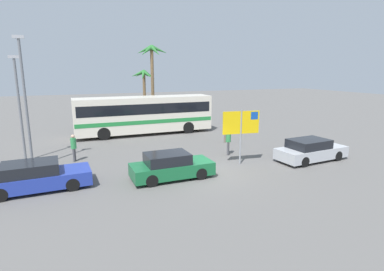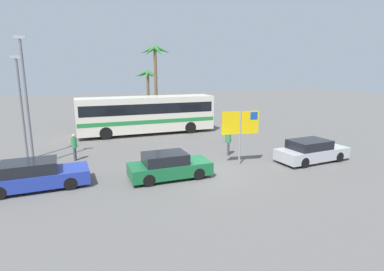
{
  "view_description": "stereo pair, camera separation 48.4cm",
  "coord_description": "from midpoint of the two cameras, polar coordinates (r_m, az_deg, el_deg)",
  "views": [
    {
      "loc": [
        -6.28,
        -14.06,
        5.36
      ],
      "look_at": [
        0.81,
        3.47,
        1.3
      ],
      "focal_mm": 28.52,
      "sensor_mm": 36.0,
      "label": 1
    },
    {
      "loc": [
        -5.83,
        -14.24,
        5.36
      ],
      "look_at": [
        0.81,
        3.47,
        1.3
      ],
      "focal_mm": 28.52,
      "sensor_mm": 36.0,
      "label": 2
    }
  ],
  "objects": [
    {
      "name": "ground",
      "position": [
        16.3,
        2.48,
        -7.09
      ],
      "size": [
        120.0,
        120.0,
        0.0
      ],
      "primitive_type": "plane",
      "color": "#605E5B"
    },
    {
      "name": "bus_front_coach",
      "position": [
        26.24,
        -7.94,
        4.16
      ],
      "size": [
        11.42,
        2.46,
        3.17
      ],
      "color": "silver",
      "rests_on": "ground"
    },
    {
      "name": "ferry_sign",
      "position": [
        17.55,
        9.96,
        1.98
      ],
      "size": [
        2.19,
        0.35,
        3.2
      ],
      "rotation": [
        0.0,
        0.0,
        -0.13
      ],
      "color": "gray",
      "rests_on": "ground"
    },
    {
      "name": "car_green",
      "position": [
        15.44,
        -3.5,
        -5.73
      ],
      "size": [
        4.11,
        1.74,
        1.32
      ],
      "rotation": [
        0.0,
        0.0,
        0.01
      ],
      "color": "#196638",
      "rests_on": "ground"
    },
    {
      "name": "car_silver",
      "position": [
        19.64,
        22.06,
        -2.71
      ],
      "size": [
        4.54,
        2.09,
        1.32
      ],
      "rotation": [
        0.0,
        0.0,
        0.08
      ],
      "color": "#B7BABF",
      "rests_on": "ground"
    },
    {
      "name": "car_blue",
      "position": [
        15.72,
        -26.55,
        -6.69
      ],
      "size": [
        4.62,
        1.97,
        1.32
      ],
      "rotation": [
        0.0,
        0.0,
        0.05
      ],
      "color": "#23389E",
      "rests_on": "ground"
    },
    {
      "name": "pedestrian_by_bus",
      "position": [
        23.04,
        7.06,
        1.32
      ],
      "size": [
        0.32,
        0.32,
        1.82
      ],
      "rotation": [
        0.0,
        0.0,
        2.75
      ],
      "color": "#706656",
      "rests_on": "ground"
    },
    {
      "name": "pedestrian_near_sign",
      "position": [
        19.59,
        7.54,
        -0.67
      ],
      "size": [
        0.32,
        0.32,
        1.79
      ],
      "rotation": [
        0.0,
        0.0,
        2.52
      ],
      "color": "#4C4C51",
      "rests_on": "ground"
    },
    {
      "name": "pedestrian_crossing_lot",
      "position": [
        19.53,
        -20.51,
        -1.67
      ],
      "size": [
        0.32,
        0.32,
        1.64
      ],
      "rotation": [
        0.0,
        0.0,
        2.84
      ],
      "color": "#4C4C51",
      "rests_on": "ground"
    },
    {
      "name": "lamp_post_left_side",
      "position": [
        18.93,
        -27.93,
        6.27
      ],
      "size": [
        0.56,
        0.2,
        7.13
      ],
      "color": "slate",
      "rests_on": "ground"
    },
    {
      "name": "lamp_post_right_side",
      "position": [
        20.61,
        -28.72,
        5.21
      ],
      "size": [
        0.56,
        0.2,
        6.18
      ],
      "color": "slate",
      "rests_on": "ground"
    },
    {
      "name": "palm_tree_seaside",
      "position": [
        34.71,
        -7.87,
        10.34
      ],
      "size": [
        2.94,
        2.83,
        5.42
      ],
      "color": "brown",
      "rests_on": "ground"
    },
    {
      "name": "palm_tree_inland",
      "position": [
        31.65,
        -6.48,
        13.43
      ],
      "size": [
        3.13,
        3.17,
        7.82
      ],
      "color": "brown",
      "rests_on": "ground"
    }
  ]
}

